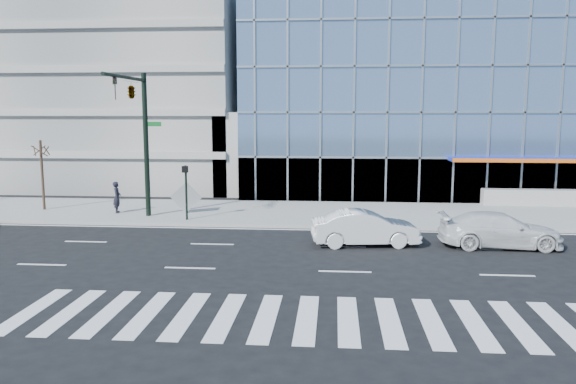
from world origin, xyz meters
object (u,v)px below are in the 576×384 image
(ped_signal_post, at_px, (186,184))
(tilted_panel, at_px, (186,197))
(traffic_signal, at_px, (136,109))
(white_suv, at_px, (500,230))
(pedestrian, at_px, (117,197))
(street_tree_near, at_px, (41,150))
(white_sedan, at_px, (365,228))

(ped_signal_post, xyz_separation_m, tilted_panel, (-0.57, 2.07, -1.07))
(traffic_signal, height_order, white_suv, traffic_signal)
(traffic_signal, bearing_deg, pedestrian, 134.05)
(street_tree_near, bearing_deg, traffic_signal, -22.71)
(tilted_panel, bearing_deg, street_tree_near, 172.43)
(ped_signal_post, distance_m, white_sedan, 10.60)
(ped_signal_post, distance_m, pedestrian, 5.08)
(traffic_signal, bearing_deg, white_suv, -12.59)
(white_sedan, bearing_deg, white_suv, -95.31)
(pedestrian, height_order, tilted_panel, pedestrian)
(tilted_panel, bearing_deg, traffic_signal, -132.65)
(street_tree_near, height_order, pedestrian, street_tree_near)
(street_tree_near, relative_size, pedestrian, 2.30)
(pedestrian, bearing_deg, tilted_panel, -100.77)
(white_suv, height_order, tilted_panel, tilted_panel)
(white_suv, bearing_deg, tilted_panel, 68.30)
(ped_signal_post, relative_size, white_sedan, 0.62)
(ped_signal_post, xyz_separation_m, white_sedan, (9.48, -4.54, -1.35))
(pedestrian, xyz_separation_m, tilted_panel, (4.05, 0.25, -0.00))
(street_tree_near, bearing_deg, white_sedan, -20.51)
(white_suv, distance_m, white_sedan, 6.00)
(traffic_signal, bearing_deg, white_sedan, -19.19)
(traffic_signal, relative_size, white_suv, 1.49)
(street_tree_near, height_order, tilted_panel, street_tree_near)
(traffic_signal, height_order, pedestrian, traffic_signal)
(white_suv, xyz_separation_m, white_sedan, (-6.00, -0.15, 0.02))
(pedestrian, bearing_deg, white_suv, -121.42)
(street_tree_near, relative_size, white_sedan, 0.88)
(white_suv, bearing_deg, traffic_signal, 77.62)
(pedestrian, bearing_deg, ped_signal_post, -125.76)
(pedestrian, bearing_deg, street_tree_near, 67.19)
(ped_signal_post, bearing_deg, white_sedan, -25.60)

